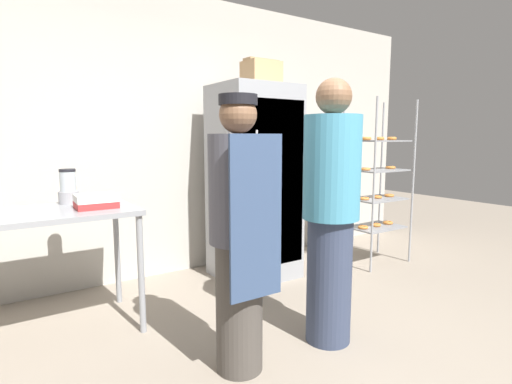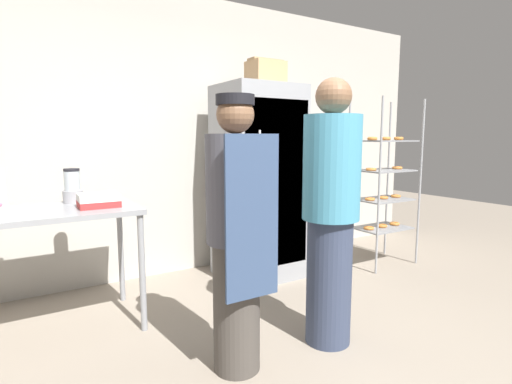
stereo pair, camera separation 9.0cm
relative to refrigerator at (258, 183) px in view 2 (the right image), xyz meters
name	(u,v)px [view 2 (the right image)]	position (x,y,z in m)	size (l,w,h in m)	color
ground_plane	(325,374)	(-0.57, -1.63, -0.92)	(14.00, 14.00, 0.00)	gray
back_wall	(179,137)	(-0.57, 0.61, 0.44)	(6.40, 0.12, 2.74)	#B7B2A8
refrigerator	(258,183)	(0.00, 0.00, 0.00)	(0.73, 0.69, 1.85)	gray
baking_rack	(384,185)	(1.35, -0.37, -0.06)	(0.65, 0.45, 1.76)	#93969B
prep_counter	(50,224)	(-1.83, -0.23, -0.15)	(1.14, 0.70, 0.88)	gray
blender_pitcher	(72,188)	(-1.65, 0.01, 0.06)	(0.14, 0.14, 0.26)	#99999E
binder_stack	(99,200)	(-1.52, -0.30, 0.00)	(0.27, 0.23, 0.10)	#B72D2D
cardboard_storage_box	(266,73)	(0.09, 0.02, 1.04)	(0.33, 0.26, 0.24)	tan
person_baker	(236,232)	(-0.97, -1.31, -0.09)	(0.34, 0.36, 1.59)	#47423D
person_customer	(331,212)	(-0.29, -1.35, -0.04)	(0.37, 0.37, 1.73)	#333D56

